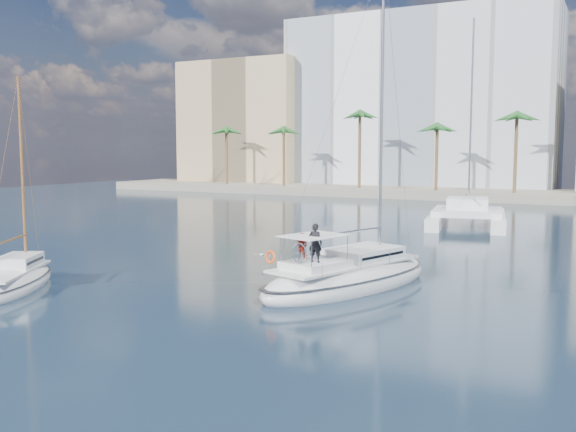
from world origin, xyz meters
The scene contains 10 objects.
ground centered at (0.00, 0.00, 0.00)m, with size 160.00×160.00×0.00m, color black.
quay centered at (0.00, 61.00, 0.60)m, with size 120.00×14.00×1.20m, color gray.
building_modern centered at (-12.00, 73.00, 14.00)m, with size 42.00×16.00×28.00m, color white.
building_tan_left centered at (-42.00, 69.00, 11.00)m, with size 22.00×14.00×22.00m, color tan.
palm_left centered at (-34.00, 57.00, 10.28)m, with size 3.60×3.60×12.30m.
palm_centre centered at (0.00, 57.00, 10.28)m, with size 3.60×3.60×12.30m.
main_sloop centered at (5.53, -1.19, 0.53)m, with size 7.18×12.32×17.43m.
small_sloop centered at (-9.00, -9.12, 0.41)m, with size 5.86×8.00×11.17m.
catamaran centered at (5.20, 28.01, 1.17)m, with size 8.56×13.80×18.68m.
seagull centered at (-1.52, 2.43, 0.60)m, with size 1.01×0.44×0.19m.
Camera 1 is at (17.30, -30.50, 6.93)m, focal length 40.00 mm.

